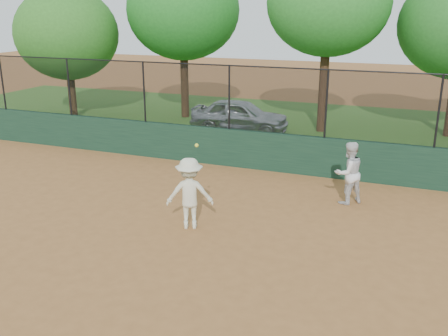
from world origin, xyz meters
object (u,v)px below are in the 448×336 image
(parked_car, at_px, (240,116))
(tree_1, at_px, (183,10))
(tree_2, at_px, (328,3))
(player_second, at_px, (348,173))
(tree_0, at_px, (66,34))
(player_main, at_px, (190,193))

(parked_car, distance_m, tree_1, 5.60)
(parked_car, height_order, tree_1, tree_1)
(parked_car, xyz_separation_m, tree_2, (3.08, 1.33, 4.35))
(tree_1, xyz_separation_m, tree_2, (6.43, -0.56, 0.28))
(player_second, bearing_deg, tree_1, -86.88)
(player_second, bearing_deg, tree_0, -68.15)
(tree_0, relative_size, tree_2, 0.81)
(player_second, bearing_deg, parked_car, -93.65)
(parked_car, relative_size, tree_0, 0.68)
(player_second, xyz_separation_m, player_main, (-3.15, -2.86, 0.02))
(parked_car, bearing_deg, tree_0, 87.17)
(player_second, relative_size, player_main, 0.76)
(parked_car, height_order, tree_0, tree_0)
(parked_car, relative_size, player_main, 1.85)
(player_second, height_order, tree_2, tree_2)
(parked_car, distance_m, player_second, 8.24)
(player_second, relative_size, tree_0, 0.28)
(player_main, height_order, tree_0, tree_0)
(parked_car, relative_size, tree_2, 0.56)
(player_second, xyz_separation_m, tree_0, (-13.34, 6.30, 2.93))
(tree_2, bearing_deg, tree_0, -172.84)
(parked_car, distance_m, player_main, 9.47)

